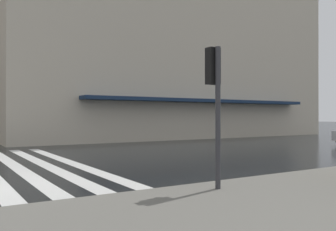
# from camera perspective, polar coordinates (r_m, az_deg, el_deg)

# --- Properties ---
(haussmann_block_corner) EXTENTS (19.89, 28.76, 23.35)m
(haussmann_block_corner) POSITION_cam_1_polar(r_m,az_deg,el_deg) (37.83, -3.32, 14.62)
(haussmann_block_corner) COLOR beige
(haussmann_block_corner) RESTS_ON ground_plane
(traffic_signal_post) EXTENTS (0.44, 0.30, 3.24)m
(traffic_signal_post) POSITION_cam_1_polar(r_m,az_deg,el_deg) (8.48, 7.29, 4.54)
(traffic_signal_post) COLOR #333338
(traffic_signal_post) RESTS_ON sidewalk_pavement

